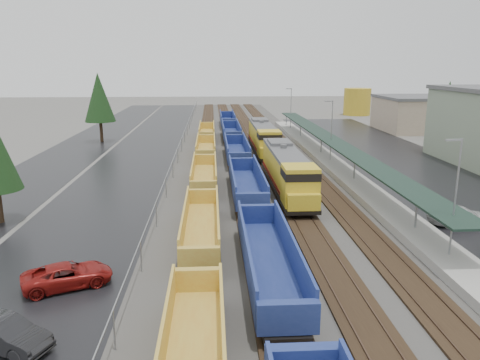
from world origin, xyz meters
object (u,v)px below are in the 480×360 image
object	(u,v)px
locomotive_lead	(287,171)
locomotive_trail	(263,138)
parked_car_east_c	(461,216)
storage_tank	(357,102)
parked_car_west_c	(68,275)
well_string_yellow	(203,196)
parked_car_west_b	(5,335)
well_string_blue	(246,184)

from	to	relation	value
locomotive_lead	locomotive_trail	bearing A→B (deg)	90.00
parked_car_east_c	storage_tank	bearing A→B (deg)	-13.16
locomotive_lead	parked_car_west_c	xyz separation A→B (m)	(-15.37, -18.67, -1.60)
locomotive_trail	parked_car_east_c	distance (m)	33.15
locomotive_lead	storage_tank	xyz separation A→B (m)	(28.82, 71.44, 0.98)
well_string_yellow	storage_tank	world-z (taller)	storage_tank
storage_tank	parked_car_west_b	xyz separation A→B (m)	(-45.16, -96.04, -2.56)
parked_car_west_b	locomotive_lead	bearing A→B (deg)	-9.09
storage_tank	parked_car_east_c	size ratio (longest dim) A/B	1.30
parked_car_east_c	parked_car_west_c	bearing A→B (deg)	106.29
parked_car_west_b	parked_car_west_c	bearing A→B (deg)	15.27
well_string_blue	parked_car_west_b	xyz separation A→B (m)	(-12.34, -23.76, -0.51)
well_string_yellow	parked_car_east_c	bearing A→B (deg)	-15.26
well_string_yellow	parked_car_west_c	distance (m)	16.15
parked_car_west_c	well_string_blue	bearing A→B (deg)	-55.64
locomotive_trail	well_string_yellow	world-z (taller)	locomotive_trail
locomotive_lead	locomotive_trail	xyz separation A→B (m)	(0.00, 21.00, 0.00)
well_string_blue	parked_car_west_b	distance (m)	26.78
well_string_yellow	storage_tank	size ratio (longest dim) A/B	14.01
locomotive_trail	parked_car_west_c	distance (m)	42.57
well_string_yellow	parked_car_east_c	world-z (taller)	well_string_yellow
well_string_yellow	parked_car_west_b	world-z (taller)	well_string_yellow
locomotive_trail	storage_tank	distance (m)	58.10
parked_car_west_b	parked_car_west_c	xyz separation A→B (m)	(0.96, 5.94, -0.03)
well_string_blue	parked_car_west_c	distance (m)	21.15
locomotive_lead	well_string_yellow	distance (m)	9.16
locomotive_trail	locomotive_lead	bearing A→B (deg)	-90.00
well_string_yellow	parked_car_west_b	bearing A→B (deg)	-112.33
locomotive_trail	well_string_yellow	bearing A→B (deg)	-107.55
well_string_blue	parked_car_east_c	world-z (taller)	well_string_blue
locomotive_trail	well_string_yellow	size ratio (longest dim) A/B	0.21
well_string_yellow	storage_tank	distance (m)	84.24
well_string_blue	parked_car_east_c	distance (m)	18.48
well_string_blue	parked_car_east_c	size ratio (longest dim) A/B	23.97
storage_tank	locomotive_trail	bearing A→B (deg)	-119.74
well_string_yellow	storage_tank	xyz separation A→B (m)	(36.82, 75.74, 2.15)
well_string_blue	well_string_yellow	bearing A→B (deg)	-139.12
storage_tank	parked_car_west_c	distance (m)	100.39
well_string_blue	parked_car_east_c	xyz separation A→B (m)	(16.15, -8.96, -0.49)
storage_tank	locomotive_lead	bearing A→B (deg)	-111.97
well_string_blue	parked_car_west_c	size ratio (longest dim) A/B	24.59
locomotive_lead	well_string_yellow	size ratio (longest dim) A/B	0.21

